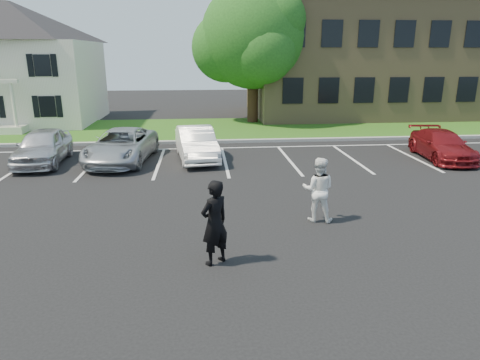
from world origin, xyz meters
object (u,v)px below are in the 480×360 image
at_px(house, 13,63).
at_px(tree, 254,39).
at_px(car_silver_west, 43,146).
at_px(man_black_suit, 215,223).
at_px(car_red_compact, 442,145).
at_px(man_white_shirt, 318,190).
at_px(car_silver_minivan, 122,146).
at_px(car_white_sedan, 196,144).
at_px(office_building, 401,57).

xyz_separation_m(house, tree, (15.54, -1.43, 1.52)).
bearing_deg(car_silver_west, man_black_suit, -57.49).
bearing_deg(house, man_black_suit, -59.98).
bearing_deg(car_red_compact, car_silver_west, -177.11).
distance_m(man_white_shirt, car_red_compact, 9.84).
xyz_separation_m(car_silver_west, car_silver_minivan, (3.22, 0.02, -0.04)).
height_order(car_white_sedan, car_red_compact, car_white_sedan).
bearing_deg(car_silver_minivan, tree, 62.59).
distance_m(man_black_suit, man_white_shirt, 3.69).
height_order(car_silver_minivan, car_red_compact, car_silver_minivan).
height_order(tree, car_white_sedan, tree).
xyz_separation_m(house, man_black_suit, (12.24, -21.19, -2.87)).
relative_size(house, car_red_compact, 2.44).
distance_m(office_building, car_red_compact, 15.48).
relative_size(house, car_silver_minivan, 2.08).
xyz_separation_m(office_building, man_black_suit, (-14.76, -23.21, -3.20)).
bearing_deg(man_black_suit, car_silver_minivan, -106.84).
bearing_deg(man_black_suit, car_white_sedan, -124.83).
distance_m(tree, man_white_shirt, 18.05).
relative_size(man_white_shirt, car_red_compact, 0.43).
bearing_deg(office_building, car_silver_west, -147.76).
bearing_deg(house, car_silver_minivan, -53.35).
relative_size(house, car_silver_west, 2.41).
relative_size(man_black_suit, car_white_sedan, 0.45).
relative_size(man_black_suit, car_red_compact, 0.46).
bearing_deg(man_white_shirt, car_white_sedan, -48.39).
distance_m(office_building, tree, 12.03).
bearing_deg(car_white_sedan, house, 128.07).
distance_m(office_building, car_white_sedan, 20.61).
distance_m(house, car_red_compact, 25.84).
height_order(office_building, car_white_sedan, office_building).
xyz_separation_m(house, car_silver_minivan, (8.62, -11.58, -3.14)).
bearing_deg(office_building, car_silver_minivan, -143.49).
bearing_deg(car_silver_west, car_silver_minivan, -2.68).
relative_size(office_building, car_red_compact, 5.31).
bearing_deg(man_white_shirt, car_red_compact, -120.75).
height_order(house, office_building, office_building).
height_order(office_building, car_red_compact, office_building).
xyz_separation_m(office_building, tree, (-11.46, -3.45, 1.19)).
bearing_deg(car_red_compact, car_white_sedan, -179.42).
distance_m(tree, car_silver_west, 15.08).
xyz_separation_m(man_black_suit, car_silver_west, (-6.84, 9.58, -0.23)).
distance_m(car_silver_minivan, car_red_compact, 13.87).
bearing_deg(car_silver_west, house, 111.94).
relative_size(man_black_suit, man_white_shirt, 1.07).
bearing_deg(house, car_white_sedan, -44.17).
distance_m(tree, car_white_sedan, 11.66).
distance_m(house, man_white_shirt, 24.42).
relative_size(office_building, man_black_suit, 11.64).
xyz_separation_m(car_silver_west, car_red_compact, (17.07, -0.75, -0.12)).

